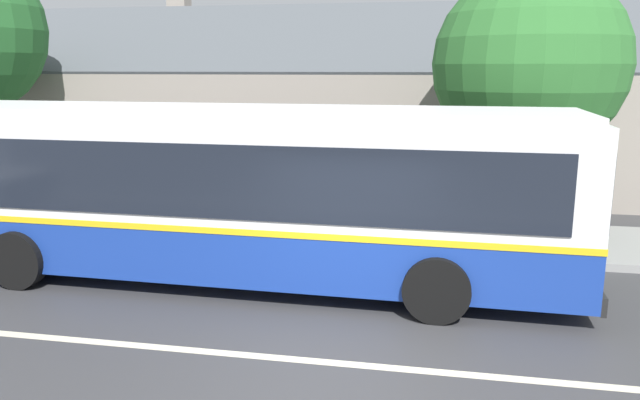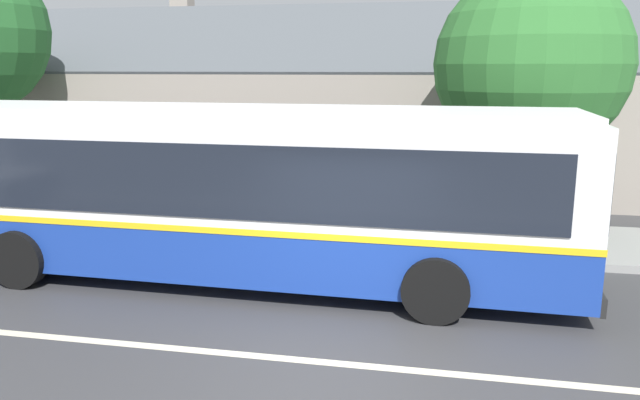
{
  "view_description": "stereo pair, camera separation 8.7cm",
  "coord_description": "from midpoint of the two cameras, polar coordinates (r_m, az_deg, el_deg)",
  "views": [
    {
      "loc": [
        1.26,
        -7.23,
        3.71
      ],
      "look_at": [
        -0.77,
        3.41,
        1.38
      ],
      "focal_mm": 35.0,
      "sensor_mm": 36.0,
      "label": 1
    },
    {
      "loc": [
        1.35,
        -7.22,
        3.71
      ],
      "look_at": [
        -0.77,
        3.41,
        1.38
      ],
      "focal_mm": 35.0,
      "sensor_mm": 36.0,
      "label": 2
    }
  ],
  "objects": [
    {
      "name": "lane_divider_stripe",
      "position": [
        8.22,
        0.54,
        -14.62
      ],
      "size": [
        60.0,
        0.16,
        0.01
      ],
      "primitive_type": "cube",
      "color": "beige",
      "rests_on": "ground"
    },
    {
      "name": "bench_down_street",
      "position": [
        15.18,
        -18.22,
        -0.38
      ],
      "size": [
        1.86,
        0.51,
        0.94
      ],
      "color": "#4C4C4C",
      "rests_on": "sidewalk_far"
    },
    {
      "name": "community_building",
      "position": [
        22.14,
        0.01,
        7.42
      ],
      "size": [
        20.86,
        10.19,
        6.82
      ],
      "color": "gray",
      "rests_on": "ground"
    },
    {
      "name": "street_tree_primary",
      "position": [
        14.49,
        18.43,
        11.67
      ],
      "size": [
        4.16,
        4.16,
        5.83
      ],
      "color": "#4C3828",
      "rests_on": "ground"
    },
    {
      "name": "ground_plane",
      "position": [
        8.23,
        0.54,
        -14.65
      ],
      "size": [
        300.0,
        300.0,
        0.0
      ],
      "primitive_type": "plane",
      "color": "#38383A"
    },
    {
      "name": "transit_bus",
      "position": [
        10.96,
        -8.82,
        1.09
      ],
      "size": [
        12.09,
        2.94,
        3.03
      ],
      "color": "navy",
      "rests_on": "ground"
    },
    {
      "name": "bus_stop_sign",
      "position": [
        12.71,
        23.45,
        1.77
      ],
      "size": [
        0.36,
        0.07,
        2.4
      ],
      "color": "gray",
      "rests_on": "sidewalk_far"
    },
    {
      "name": "sidewalk_far",
      "position": [
        13.78,
        5.01,
        -3.19
      ],
      "size": [
        60.0,
        3.0,
        0.15
      ],
      "primitive_type": "cube",
      "color": "gray",
      "rests_on": "ground"
    }
  ]
}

